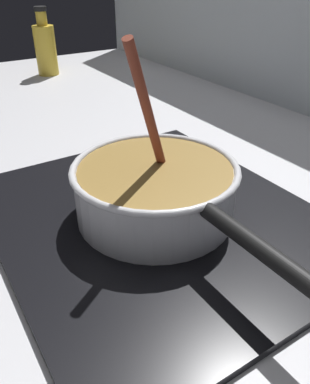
% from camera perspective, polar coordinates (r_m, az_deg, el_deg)
% --- Properties ---
extents(ground, '(2.40, 1.60, 0.04)m').
position_cam_1_polar(ground, '(0.69, -16.66, -4.92)').
color(ground, '#B7B7BC').
extents(hob_plate, '(0.56, 0.48, 0.01)m').
position_cam_1_polar(hob_plate, '(0.63, -0.00, -3.71)').
color(hob_plate, black).
rests_on(hob_plate, ground).
extents(burner_ring, '(0.19, 0.19, 0.01)m').
position_cam_1_polar(burner_ring, '(0.63, -0.00, -2.96)').
color(burner_ring, '#592D0C').
rests_on(burner_ring, hob_plate).
extents(spare_burner, '(0.13, 0.13, 0.01)m').
position_cam_1_polar(spare_burner, '(0.76, -6.94, 3.05)').
color(spare_burner, '#262628').
rests_on(spare_burner, hob_plate).
extents(cooking_pan, '(0.43, 0.26, 0.28)m').
position_cam_1_polar(cooking_pan, '(0.60, 0.09, 0.38)').
color(cooking_pan, silver).
rests_on(cooking_pan, hob_plate).
extents(sauce_bottle, '(0.07, 0.07, 0.23)m').
position_cam_1_polar(sauce_bottle, '(1.55, -15.79, 19.72)').
color(sauce_bottle, gold).
rests_on(sauce_bottle, ground).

